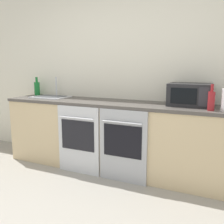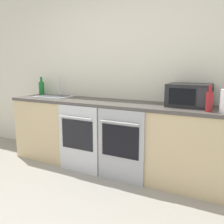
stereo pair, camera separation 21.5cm
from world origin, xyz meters
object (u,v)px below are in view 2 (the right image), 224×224
Objects in this scene: microwave at (189,95)px; bottle_green at (42,88)px; oven_left at (78,139)px; bottle_red at (209,101)px; oven_right at (120,146)px; sink at (54,96)px.

bottle_green is (-2.38, 0.10, -0.02)m from microwave.
oven_left is 3.17× the size of bottle_red.
oven_left and oven_right have the same top height.
bottle_green reaches higher than microwave.
oven_right is at bearing -15.39° from sink.
oven_right is (0.62, 0.00, 0.00)m from oven_left.
oven_right is at bearing -16.66° from bottle_green.
bottle_green is (-1.08, 0.51, 0.59)m from oven_left.
microwave reaches higher than oven_left.
bottle_green is 0.56× the size of sink.
bottle_red is at bearing -46.36° from microwave.
oven_right is 1.71× the size of sink.
oven_right is 3.05× the size of bottle_green.
oven_left is 1.49m from microwave.
oven_left is 1.33m from bottle_green.
bottle_red is at bearing -5.56° from sink.
microwave is at bearing 17.44° from oven_left.
oven_right is 3.17× the size of bottle_red.
sink is at bearing -178.66° from microwave.
bottle_green is 0.42m from sink.
oven_left is at bearing 180.00° from oven_right.
microwave is at bearing 133.64° from bottle_red.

